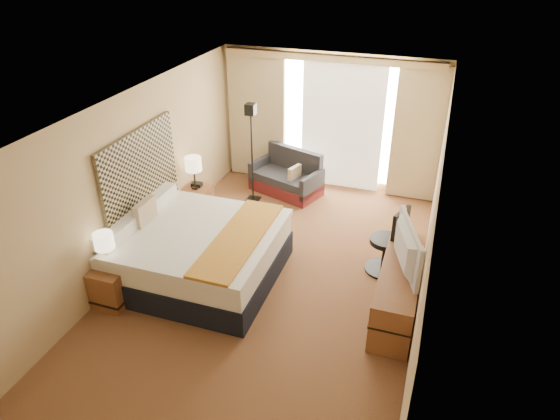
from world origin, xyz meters
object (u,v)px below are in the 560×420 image
(lamp_left, at_px, (104,242))
(lamp_right, at_px, (193,165))
(desk_chair, at_px, (389,244))
(loveseat, at_px, (287,179))
(floor_lamp, at_px, (251,134))
(nightstand_left, at_px, (113,285))
(media_dresser, at_px, (398,290))
(nightstand_right, at_px, (197,202))
(bed, at_px, (197,252))
(television, at_px, (400,247))

(lamp_left, bearing_deg, lamp_right, 89.70)
(desk_chair, height_order, lamp_right, lamp_right)
(loveseat, distance_m, lamp_left, 4.17)
(floor_lamp, distance_m, lamp_right, 1.19)
(nightstand_left, bearing_deg, media_dresser, 15.84)
(nightstand_right, xyz_separation_m, floor_lamp, (0.72, 0.88, 1.05))
(nightstand_left, height_order, nightstand_right, same)
(desk_chair, bearing_deg, lamp_right, -168.66)
(lamp_left, distance_m, lamp_right, 2.48)
(nightstand_right, distance_m, floor_lamp, 1.55)
(media_dresser, relative_size, loveseat, 1.21)
(bed, bearing_deg, media_dresser, 2.61)
(loveseat, bearing_deg, desk_chair, -23.25)
(media_dresser, bearing_deg, bed, -177.39)
(lamp_right, distance_m, television, 3.92)
(loveseat, bearing_deg, floor_lamp, -113.55)
(nightstand_left, relative_size, bed, 0.24)
(loveseat, height_order, floor_lamp, floor_lamp)
(nightstand_right, distance_m, television, 4.00)
(lamp_right, relative_size, television, 0.55)
(bed, relative_size, desk_chair, 2.06)
(loveseat, distance_m, television, 3.84)
(media_dresser, distance_m, loveseat, 3.80)
(bed, xyz_separation_m, loveseat, (0.42, 3.01, -0.13))
(media_dresser, bearing_deg, nightstand_right, 158.60)
(nightstand_left, xyz_separation_m, loveseat, (1.23, 3.93, -0.00))
(television, bearing_deg, lamp_left, 87.14)
(nightstand_left, height_order, desk_chair, desk_chair)
(bed, xyz_separation_m, lamp_left, (-0.82, -0.91, 0.57))
(lamp_right, bearing_deg, desk_chair, -9.76)
(floor_lamp, distance_m, television, 3.76)
(nightstand_left, bearing_deg, loveseat, 72.67)
(nightstand_right, distance_m, bed, 1.78)
(desk_chair, xyz_separation_m, television, (0.20, -0.85, 0.52))
(nightstand_left, relative_size, floor_lamp, 0.29)
(nightstand_left, distance_m, loveseat, 4.12)
(nightstand_left, distance_m, nightstand_right, 2.50)
(nightstand_right, distance_m, media_dresser, 3.97)
(nightstand_right, bearing_deg, nightstand_left, -90.00)
(lamp_right, bearing_deg, nightstand_left, -90.04)
(lamp_left, height_order, lamp_right, lamp_right)
(floor_lamp, height_order, television, floor_lamp)
(media_dresser, distance_m, lamp_left, 3.90)
(loveseat, height_order, lamp_right, lamp_right)
(lamp_left, relative_size, lamp_right, 0.92)
(nightstand_right, height_order, bed, bed)
(desk_chair, relative_size, lamp_left, 2.02)
(nightstand_left, height_order, television, television)
(nightstand_left, distance_m, floor_lamp, 3.61)
(media_dresser, bearing_deg, nightstand_left, -164.16)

